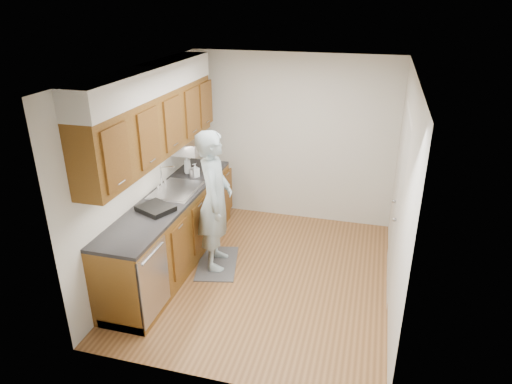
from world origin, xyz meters
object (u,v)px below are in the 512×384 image
at_px(soap_bottle_a, 187,164).
at_px(person, 215,192).
at_px(steel_can, 192,174).
at_px(dish_rack, 156,208).
at_px(soap_bottle_b, 195,170).

bearing_deg(soap_bottle_a, person, -47.22).
xyz_separation_m(soap_bottle_a, steel_can, (0.13, -0.16, -0.07)).
bearing_deg(dish_rack, person, 67.78).
xyz_separation_m(soap_bottle_b, steel_can, (-0.03, -0.06, -0.03)).
xyz_separation_m(steel_can, dish_rack, (-0.01, -1.06, -0.03)).
height_order(person, soap_bottle_a, person).
distance_m(soap_bottle_a, steel_can, 0.21).
bearing_deg(soap_bottle_a, steel_can, -50.46).
height_order(soap_bottle_b, dish_rack, soap_bottle_b).
distance_m(person, soap_bottle_a, 0.96).
bearing_deg(steel_can, soap_bottle_b, 62.62).
distance_m(soap_bottle_a, dish_rack, 1.22).
bearing_deg(soap_bottle_b, dish_rack, -92.13).
xyz_separation_m(person, steel_can, (-0.52, 0.55, -0.02)).
height_order(soap_bottle_a, dish_rack, soap_bottle_a).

